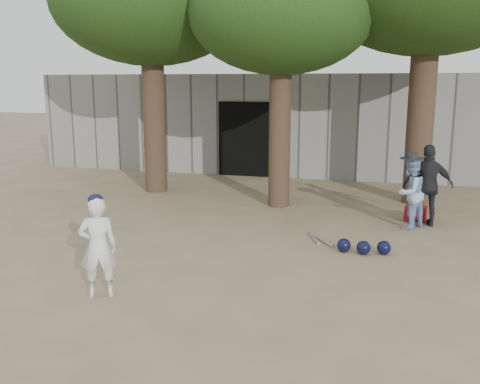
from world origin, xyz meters
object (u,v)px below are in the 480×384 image
(boy_player, at_px, (98,247))
(red_bag, at_px, (416,213))
(spectator_dark, at_px, (428,186))
(spectator_blue, at_px, (410,193))

(boy_player, height_order, red_bag, boy_player)
(spectator_dark, bearing_deg, spectator_blue, 32.31)
(spectator_dark, distance_m, red_bag, 0.75)
(boy_player, distance_m, red_bag, 6.69)
(spectator_blue, bearing_deg, spectator_dark, 165.55)
(spectator_dark, bearing_deg, boy_player, 40.66)
(spectator_blue, bearing_deg, boy_player, -5.49)
(red_bag, bearing_deg, boy_player, -128.17)
(boy_player, xyz_separation_m, red_bag, (4.12, 5.25, -0.52))
(spectator_dark, bearing_deg, red_bag, -71.32)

